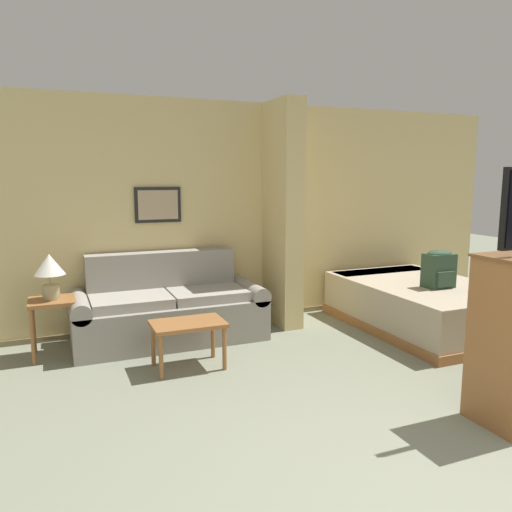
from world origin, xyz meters
TOP-DOWN VIEW (x-y plane):
  - wall_back at (-0.00, 4.01)m, footprint 7.57×0.16m
  - wall_partition_pillar at (0.54, 3.62)m, footprint 0.24×0.65m
  - couch at (-0.85, 3.53)m, footprint 2.01×0.84m
  - coffee_table at (-0.87, 2.65)m, footprint 0.66×0.43m
  - side_table at (-2.00, 3.46)m, footprint 0.43×0.43m
  - table_lamp at (-2.00, 3.46)m, footprint 0.29×0.29m
  - bed at (1.97, 2.85)m, footprint 1.45×2.13m
  - backpack at (1.95, 2.59)m, footprint 0.32×0.24m

SIDE VIEW (x-z plane):
  - bed at x=1.97m, z-range 0.00..0.53m
  - couch at x=-0.85m, z-range -0.13..0.79m
  - coffee_table at x=-0.87m, z-range 0.16..0.59m
  - side_table at x=-2.00m, z-range 0.18..0.75m
  - backpack at x=1.95m, z-range 0.54..0.96m
  - table_lamp at x=-2.00m, z-range 0.64..1.08m
  - wall_back at x=0.00m, z-range -0.01..2.59m
  - wall_partition_pillar at x=0.54m, z-range 0.00..2.60m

